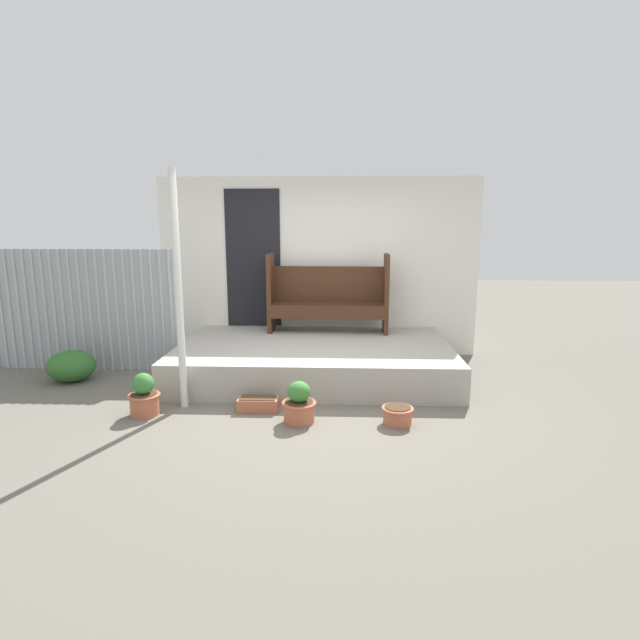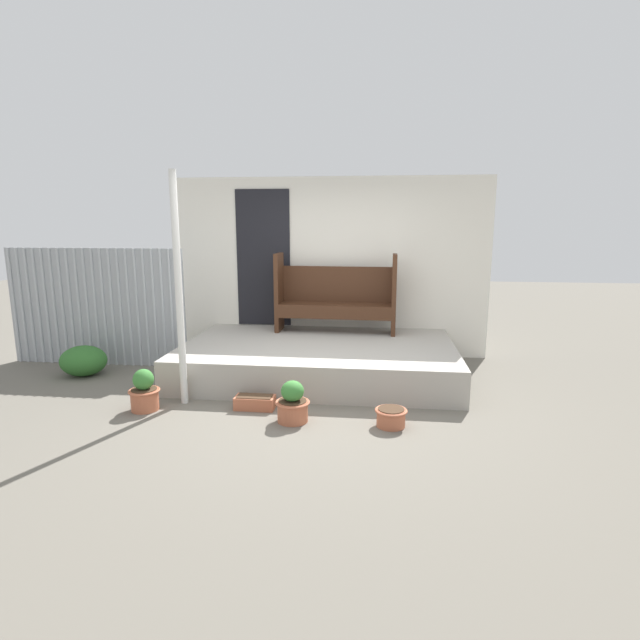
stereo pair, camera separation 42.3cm
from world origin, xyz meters
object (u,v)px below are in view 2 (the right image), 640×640
Objects in this scene: flower_pot_middle at (293,404)px; flower_pot_right at (391,416)px; support_post at (179,291)px; bench at (336,295)px; planter_box_rect at (255,402)px; shrub_by_fence at (83,361)px; flower_pot_left at (144,392)px.

flower_pot_middle is 0.98m from flower_pot_right.
support_post reaches higher than flower_pot_middle.
bench is at bearing 84.31° from flower_pot_middle.
bench is (1.51, 1.94, -0.29)m from support_post.
shrub_by_fence reaches higher than planter_box_rect.
flower_pot_left is at bearing -171.72° from planter_box_rect.
bench is 3.78× the size of flower_pot_left.
flower_pot_middle is at bearing -4.39° from flower_pot_left.
shrub_by_fence is (-3.93, 1.20, 0.09)m from flower_pot_right.
support_post reaches higher than bench.
shrub_by_fence reaches higher than flower_pot_right.
flower_pot_right is at bearing -17.01° from shrub_by_fence.
bench is 4.02× the size of flower_pot_middle.
flower_pot_left is at bearing 177.03° from flower_pot_right.
flower_pot_left reaches higher than planter_box_rect.
flower_pot_middle is (-0.23, -2.32, -0.77)m from bench.
flower_pot_right is 1.46m from planter_box_rect.
flower_pot_right is at bearing -9.79° from support_post.
bench is 5.31× the size of flower_pot_right.
flower_pot_middle reaches higher than flower_pot_right.
flower_pot_right is 4.11m from shrub_by_fence.
shrub_by_fence is (-3.18, -1.13, -0.76)m from bench.
planter_box_rect is at bearing -6.05° from support_post.
planter_box_rect is 0.72× the size of shrub_by_fence.
support_post is 1.43m from planter_box_rect.
support_post is 4.22× the size of shrub_by_fence.
flower_pot_right is at bearing -0.61° from flower_pot_middle.
shrub_by_fence is (-2.49, 0.90, 0.12)m from planter_box_rect.
bench reaches higher than shrub_by_fence.
support_post is 2.14m from shrub_by_fence.
shrub_by_fence is at bearing 162.99° from flower_pot_right.
bench is 4.00× the size of planter_box_rect.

